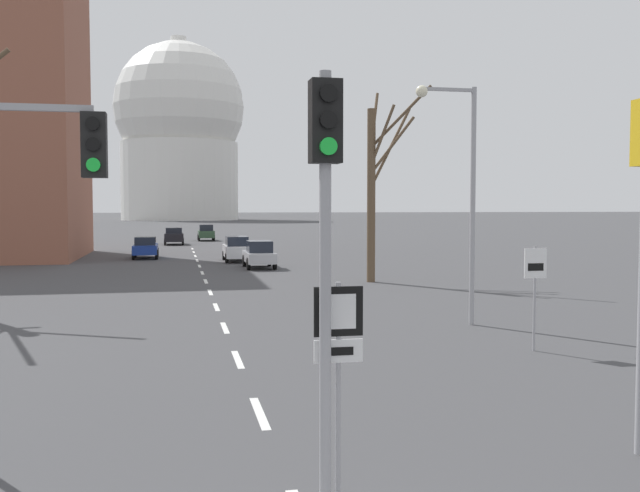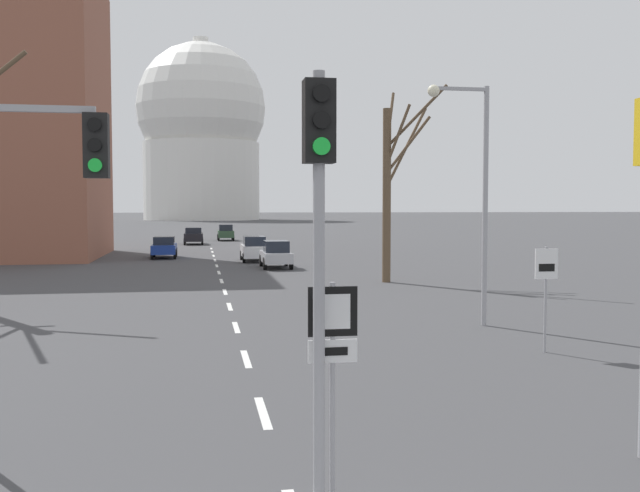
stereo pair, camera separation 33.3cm
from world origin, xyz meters
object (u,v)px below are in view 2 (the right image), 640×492
Objects in this scene: route_sign_post at (333,354)px; sedan_far_left at (164,247)px; sedan_far_right at (254,249)px; street_lamp_right at (474,178)px; sedan_near_left at (226,232)px; sedan_mid_centre at (193,236)px; sedan_near_right at (276,254)px; speed_limit_sign at (546,281)px; traffic_signal_near_left at (7,179)px; traffic_signal_centre_tall at (319,209)px.

sedan_far_left is (-3.95, 42.83, -1.10)m from route_sign_post.
sedan_far_right is (2.07, 38.95, -1.05)m from route_sign_post.
street_lamp_right is at bearing -80.27° from sedan_far_right.
sedan_near_left reaches higher than sedan_far_right.
street_lamp_right is 1.77× the size of sedan_mid_centre.
sedan_near_left is 25.66m from sedan_far_left.
sedan_far_right is at bearing 99.06° from sedan_near_right.
traffic_signal_near_left is at bearing -154.56° from speed_limit_sign.
sedan_far_left is at bearing 147.18° from sedan_far_right.
route_sign_post is at bearing -88.09° from sedan_mid_centre.
sedan_mid_centre is at bearing 100.31° from sedan_near_right.
sedan_mid_centre is 18.07m from sedan_far_left.
traffic_signal_centre_tall reaches higher than sedan_far_left.
route_sign_post reaches higher than sedan_near_right.
sedan_far_right reaches higher than sedan_mid_centre.
sedan_mid_centre is (-8.98, 52.67, -0.97)m from speed_limit_sign.
traffic_signal_centre_tall is at bearing -119.06° from street_lamp_right.
traffic_signal_centre_tall is at bearing -91.25° from sedan_near_left.
sedan_near_left is (1.30, 67.95, -1.03)m from route_sign_post.
sedan_far_left is at bearing 95.27° from route_sign_post.
speed_limit_sign reaches higher than sedan_near_right.
sedan_near_left is at bearing 95.50° from street_lamp_right.
traffic_signal_centre_tall is at bearing -88.28° from sedan_mid_centre.
traffic_signal_centre_tall is 1.27× the size of sedan_mid_centre.
traffic_signal_near_left reaches higher than sedan_near_right.
street_lamp_right is (10.99, 9.42, 0.46)m from traffic_signal_near_left.
sedan_mid_centre is at bearing 100.62° from sedan_far_right.
traffic_signal_centre_tall is at bearing -35.16° from traffic_signal_near_left.
speed_limit_sign is (11.28, 5.37, -2.26)m from traffic_signal_near_left.
speed_limit_sign is at bearing -81.01° from sedan_near_right.
sedan_far_right is at bearing 99.73° from street_lamp_right.
sedan_near_right is 5.51m from sedan_far_right.
traffic_signal_centre_tall is 14.14m from street_lamp_right.
sedan_mid_centre is 1.05× the size of sedan_far_left.
sedan_near_left is at bearing 91.53° from sedan_far_right.
sedan_near_left is at bearing 95.40° from speed_limit_sign.
route_sign_post is 43.03m from sedan_far_left.
street_lamp_right is 56.14m from sedan_near_left.
traffic_signal_near_left is (-4.14, 2.91, 0.43)m from traffic_signal_centre_tall.
route_sign_post is 0.70× the size of sedan_far_left.
sedan_far_right is (-4.88, 30.82, -0.97)m from speed_limit_sign.
sedan_near_right is 0.92× the size of sedan_far_right.
traffic_signal_centre_tall is 11.09m from speed_limit_sign.
sedan_far_left is (-6.89, 9.33, -0.04)m from sedan_near_right.
traffic_signal_centre_tall is 1.76m from route_sign_post.
route_sign_post reaches higher than sedan_mid_centre.
street_lamp_right is 32.65m from sedan_far_left.
traffic_signal_centre_tall reaches higher than sedan_near_right.
sedan_far_right is at bearing -32.82° from sedan_far_left.
sedan_near_right is at bearing -53.54° from sedan_far_left.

